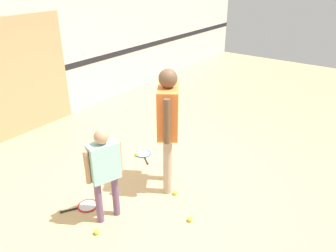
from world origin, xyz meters
The scene contains 11 objects.
ground_plane centered at (0.00, 0.00, 0.00)m, with size 16.00×16.00×0.00m, color tan.
wall_back centered at (0.00, 3.29, 1.60)m, with size 16.00×0.07×3.20m.
wall_panel centered at (-0.36, 3.23, 1.08)m, with size 2.08×0.05×2.16m.
person_instructor centered at (-0.17, -0.02, 1.09)m, with size 0.57×0.50×1.76m.
person_student_left centered at (-1.17, 0.18, 0.78)m, with size 0.45×0.30×1.25m.
racket_spare_on_floor centered at (0.28, 0.83, 0.01)m, with size 0.41×0.48×0.03m.
racket_second_spare centered at (-1.21, 0.58, 0.01)m, with size 0.50×0.39×0.03m.
tennis_ball_near_instructor centered at (-0.29, -0.23, 0.03)m, with size 0.07×0.07×0.07m, color #CCE038.
tennis_ball_by_spare_racket centered at (0.19, 0.89, 0.03)m, with size 0.07×0.07×0.07m, color #CCE038.
tennis_ball_stray_left centered at (-1.47, 0.09, 0.03)m, with size 0.07×0.07×0.07m, color #CCE038.
tennis_ball_stray_right centered at (-0.62, -0.70, 0.03)m, with size 0.07×0.07×0.07m, color #CCE038.
Camera 1 is at (-3.37, -2.35, 2.88)m, focal length 35.00 mm.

